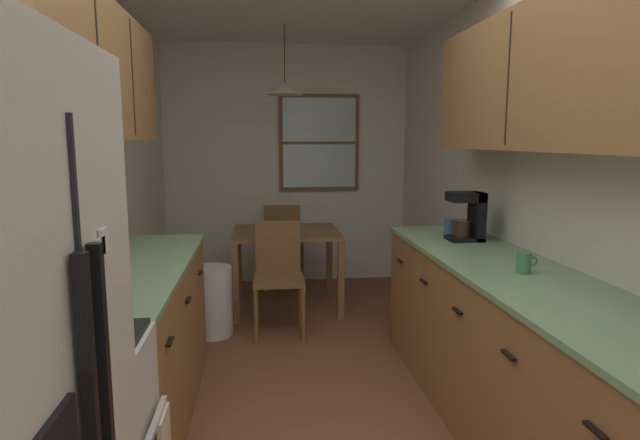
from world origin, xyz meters
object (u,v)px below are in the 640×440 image
dining_chair_far (283,242)px  coffee_maker (470,215)px  storage_canister (78,285)px  mug_by_coffeemaker (451,226)px  dining_table (286,242)px  mug_spare (524,263)px  dining_chair_near (278,272)px  trash_bin (211,301)px

dining_chair_far → coffee_maker: size_ratio=2.83×
storage_canister → mug_by_coffeemaker: 2.50m
coffee_maker → mug_by_coffeemaker: coffee_maker is taller
storage_canister → dining_table: bearing=70.8°
mug_spare → coffee_maker: bearing=85.7°
storage_canister → dining_chair_far: bearing=74.2°
dining_table → mug_spare: 2.60m
dining_chair_far → coffee_maker: coffee_maker is taller
storage_canister → mug_by_coffeemaker: storage_canister is taller
dining_chair_near → storage_canister: storage_canister is taller
dining_chair_far → trash_bin: bearing=-117.0°
dining_chair_near → mug_spare: mug_spare is taller
trash_bin → storage_canister: size_ratio=2.80×
mug_by_coffeemaker → mug_spare: mug_by_coffeemaker is taller
dining_chair_far → mug_spare: size_ratio=8.24×
dining_chair_near → dining_chair_far: bearing=85.7°
dining_chair_far → mug_by_coffeemaker: bearing=-59.5°
dining_chair_far → storage_canister: bearing=-105.8°
mug_spare → dining_table: bearing=114.4°
dining_chair_near → trash_bin: (-0.54, -0.01, -0.22)m
storage_canister → mug_spare: bearing=9.7°
storage_canister → mug_spare: (2.00, 0.34, -0.05)m
dining_chair_near → mug_spare: bearing=-56.2°
dining_table → dining_chair_near: dining_chair_near is taller
dining_chair_near → dining_chair_far: same height
trash_bin → dining_chair_near: bearing=1.0°
dining_chair_near → coffee_maker: bearing=-35.3°
dining_chair_near → coffee_maker: size_ratio=2.83×
dining_table → mug_spare: (1.07, -2.35, 0.33)m
dining_chair_near → trash_bin: dining_chair_near is taller
dining_table → dining_chair_far: (-0.00, 0.62, -0.12)m
mug_spare → trash_bin: bearing=134.7°
storage_canister → mug_by_coffeemaker: size_ratio=1.64×
dining_chair_near → coffee_maker: 1.61m
dining_chair_far → dining_chair_near: bearing=-94.3°
dining_chair_far → mug_spare: mug_spare is taller
dining_table → storage_canister: 2.88m
dining_table → coffee_maker: 1.92m
dining_chair_near → dining_chair_far: (0.09, 1.24, 0.00)m
dining_chair_far → mug_spare: (1.07, -2.97, 0.45)m
coffee_maker → mug_spare: coffee_maker is taller
dining_chair_near → storage_canister: bearing=-112.1°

